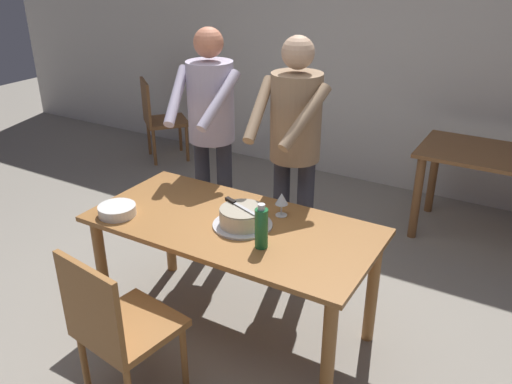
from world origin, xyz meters
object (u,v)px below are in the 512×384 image
(plate_stack, at_px, (117,210))
(water_bottle, at_px, (261,228))
(wine_glass_near, at_px, (282,200))
(person_cutting_cake, at_px, (294,141))
(person_standing_beside, at_px, (211,123))
(main_dining_table, at_px, (233,240))
(chair_near_side, at_px, (117,325))
(background_chair_0, at_px, (159,117))
(cake_on_platter, at_px, (243,218))
(background_table, at_px, (483,171))
(cake_knife, at_px, (235,203))

(plate_stack, distance_m, water_bottle, 0.92)
(wine_glass_near, distance_m, person_cutting_cake, 0.46)
(wine_glass_near, distance_m, water_bottle, 0.38)
(person_standing_beside, bearing_deg, main_dining_table, -47.89)
(person_cutting_cake, height_order, chair_near_side, person_cutting_cake)
(person_cutting_cake, bearing_deg, wine_glass_near, -72.98)
(person_cutting_cake, xyz_separation_m, chair_near_side, (-0.26, -1.39, -0.58))
(wine_glass_near, height_order, chair_near_side, chair_near_side)
(background_chair_0, bearing_deg, main_dining_table, -42.05)
(cake_on_platter, height_order, chair_near_side, chair_near_side)
(cake_on_platter, distance_m, background_table, 2.25)
(background_table, bearing_deg, water_bottle, -110.43)
(chair_near_side, bearing_deg, wine_glass_near, 69.23)
(wine_glass_near, bearing_deg, person_cutting_cake, 107.02)
(main_dining_table, height_order, person_standing_beside, person_standing_beside)
(cake_knife, bearing_deg, person_cutting_cake, 82.47)
(person_standing_beside, bearing_deg, wine_glass_near, -28.28)
(water_bottle, bearing_deg, person_cutting_cake, 104.47)
(cake_on_platter, height_order, plate_stack, cake_on_platter)
(person_cutting_cake, distance_m, background_chair_0, 2.85)
(person_standing_beside, relative_size, chair_near_side, 1.91)
(wine_glass_near, xyz_separation_m, background_chair_0, (-2.50, 1.85, -0.36))
(main_dining_table, xyz_separation_m, background_chair_0, (-2.30, 2.07, -0.15))
(background_table, bearing_deg, wine_glass_near, -116.28)
(plate_stack, relative_size, person_standing_beside, 0.13)
(cake_on_platter, bearing_deg, person_standing_beside, 135.39)
(water_bottle, height_order, background_chair_0, water_bottle)
(water_bottle, relative_size, background_chair_0, 0.28)
(cake_knife, relative_size, person_cutting_cake, 0.15)
(background_table, bearing_deg, person_standing_beside, -140.77)
(plate_stack, bearing_deg, main_dining_table, 22.13)
(chair_near_side, height_order, background_table, chair_near_side)
(wine_glass_near, height_order, water_bottle, water_bottle)
(cake_knife, xyz_separation_m, person_standing_beside, (-0.58, 0.62, 0.21))
(main_dining_table, height_order, background_chair_0, background_chair_0)
(chair_near_side, bearing_deg, background_table, 65.65)
(wine_glass_near, distance_m, chair_near_side, 1.13)
(chair_near_side, bearing_deg, water_bottle, 54.10)
(main_dining_table, bearing_deg, plate_stack, -157.87)
(chair_near_side, bearing_deg, plate_stack, 131.20)
(plate_stack, bearing_deg, background_chair_0, 125.48)
(main_dining_table, bearing_deg, cake_on_platter, 0.83)
(person_standing_beside, bearing_deg, background_chair_0, 140.22)
(cake_on_platter, relative_size, background_chair_0, 0.38)
(cake_on_platter, distance_m, person_cutting_cake, 0.67)
(cake_on_platter, relative_size, plate_stack, 1.55)
(water_bottle, bearing_deg, main_dining_table, 151.94)
(background_table, bearing_deg, person_cutting_cake, -125.74)
(cake_knife, distance_m, person_cutting_cake, 0.63)
(cake_knife, height_order, background_table, cake_knife)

